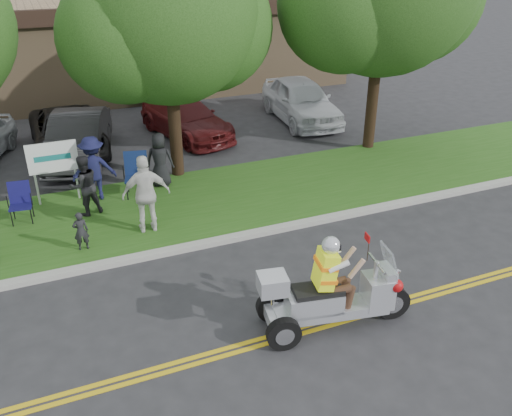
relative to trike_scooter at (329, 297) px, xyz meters
name	(u,v)px	position (x,y,z in m)	size (l,w,h in m)	color
ground	(256,324)	(-1.18, 0.57, -0.66)	(120.00, 120.00, 0.00)	#28282B
centerline_near	(269,343)	(-1.18, -0.01, -0.66)	(60.00, 0.10, 0.01)	gold
centerline_far	(265,337)	(-1.18, 0.15, -0.66)	(60.00, 0.10, 0.01)	gold
curb	(205,244)	(-1.18, 3.62, -0.60)	(60.00, 0.25, 0.12)	#A8A89E
grass_verge	(180,206)	(-1.18, 5.77, -0.61)	(60.00, 4.00, 0.10)	#255416
commercial_building	(139,40)	(0.82, 19.54, 1.35)	(18.00, 8.20, 4.00)	#9E7F5B
tree_mid	(169,21)	(-0.62, 7.80, 3.77)	(5.88, 4.80, 7.05)	#332114
business_sign	(53,161)	(-4.08, 7.17, 0.59)	(1.25, 0.06, 1.75)	silver
trike_scooter	(329,297)	(0.00, 0.00, 0.00)	(2.89, 1.17, 1.89)	black
lawn_chair_a	(20,199)	(-4.99, 6.43, -0.01)	(0.57, 0.59, 0.98)	black
lawn_chair_b	(136,171)	(-2.05, 6.85, 0.10)	(0.74, 0.76, 1.17)	black
spectator_adult_mid	(84,185)	(-3.47, 6.13, 0.23)	(0.76, 0.59, 1.57)	black
spectator_adult_right	(146,194)	(-2.23, 4.69, 0.39)	(1.11, 0.46, 1.90)	silver
spectator_chair_a	(94,168)	(-3.13, 6.95, 0.31)	(1.12, 0.65, 1.74)	#171942
spectator_chair_b	(160,160)	(-1.32, 7.14, 0.21)	(0.75, 0.49, 1.53)	black
child_left	(81,231)	(-3.80, 4.39, -0.10)	(0.34, 0.22, 0.92)	black
parked_car_left	(78,138)	(-3.18, 10.30, 0.08)	(1.56, 4.48, 1.48)	#2D2D2F
parked_car_mid	(67,132)	(-3.43, 11.18, 0.00)	(2.21, 4.79, 1.33)	black
parked_car_right	(186,119)	(0.59, 11.19, -0.02)	(1.80, 4.44, 1.29)	#551314
parked_car_far_right	(301,100)	(5.13, 11.21, 0.15)	(1.92, 4.78, 1.63)	silver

